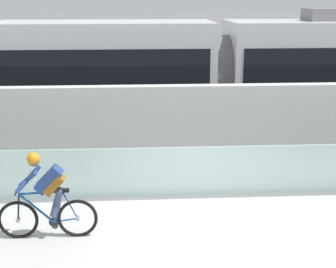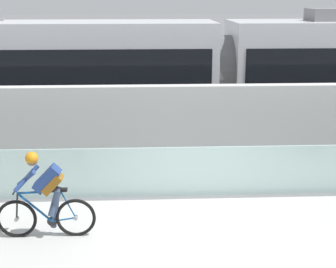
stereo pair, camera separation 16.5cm
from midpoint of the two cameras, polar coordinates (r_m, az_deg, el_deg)
The scene contains 8 objects.
ground_plane at distance 9.64m, azimuth 3.57°, elevation -10.87°, with size 200.00×200.00×0.00m, color slate.
bike_path_deck at distance 9.64m, azimuth 3.57°, elevation -10.84°, with size 32.00×3.20×0.01m, color beige.
glass_parapet at distance 11.12m, azimuth 2.42°, elevation -4.14°, with size 32.00×0.05×1.09m, color silver.
concrete_barrier_wall at distance 12.69m, azimuth 1.58°, elevation 0.73°, with size 32.00×0.36×2.10m, color silver.
tram_rail_near at distance 15.35m, azimuth 0.70°, elevation -0.71°, with size 32.00×0.08×0.01m, color #595654.
tram_rail_far at distance 16.73m, azimuth 0.32°, elevation 0.65°, with size 32.00×0.08×0.01m, color #595654.
tram at distance 15.80m, azimuth 5.35°, elevation 6.70°, with size 22.56×2.54×3.81m.
cyclist_on_bike at distance 9.40m, azimuth -13.76°, elevation -6.80°, with size 1.77×0.58×1.61m.
Camera 1 is at (-1.23, -8.57, 4.26)m, focal length 55.02 mm.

